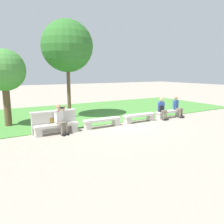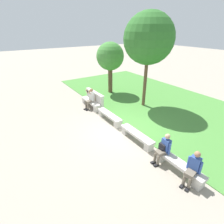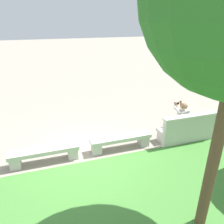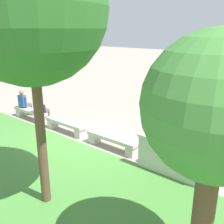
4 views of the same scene
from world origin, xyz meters
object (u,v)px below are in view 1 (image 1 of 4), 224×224
at_px(bench_mid, 139,117).
at_px(person_companion, 177,106).
at_px(bench_main, 56,127).
at_px(bench_near, 102,121).
at_px(backpack, 161,109).
at_px(bench_far, 170,113).
at_px(tree_behind_wall, 4,71).
at_px(person_distant, 162,108).
at_px(person_photographer, 60,118).
at_px(tree_left_background, 67,46).

relative_size(bench_mid, person_companion, 1.55).
height_order(bench_main, bench_near, same).
bearing_deg(backpack, person_companion, -0.99).
distance_m(bench_far, backpack, 0.85).
bearing_deg(backpack, bench_near, 179.37).
height_order(bench_main, bench_mid, same).
xyz_separation_m(bench_near, tree_behind_wall, (-4.03, 2.68, 2.49)).
xyz_separation_m(bench_near, bench_mid, (2.32, 0.00, 0.00)).
distance_m(bench_main, person_distant, 6.27).
relative_size(bench_main, bench_near, 1.00).
bearing_deg(bench_near, person_distant, -0.96).
bearing_deg(bench_near, backpack, -0.63).
distance_m(person_photographer, person_companion, 7.33).
distance_m(tree_behind_wall, tree_left_background, 3.73).
relative_size(person_distant, person_companion, 1.00).
xyz_separation_m(bench_main, person_distant, (6.26, -0.07, 0.37)).
xyz_separation_m(person_distant, tree_left_background, (-4.53, 3.18, 3.53)).
height_order(bench_main, bench_far, same).
relative_size(backpack, tree_left_background, 0.08).
bearing_deg(bench_far, person_companion, -7.04).
distance_m(bench_mid, person_distant, 1.65).
distance_m(bench_main, bench_near, 2.32).
bearing_deg(tree_behind_wall, person_photographer, -55.82).
xyz_separation_m(bench_near, tree_left_background, (-0.59, 3.11, 3.90)).
height_order(bench_main, person_photographer, person_photographer).
xyz_separation_m(bench_main, bench_far, (6.97, 0.00, 0.00)).
xyz_separation_m(person_photographer, person_distant, (6.09, 0.01, -0.06)).
bearing_deg(tree_behind_wall, bench_mid, -22.86).
relative_size(person_companion, tree_behind_wall, 0.33).
bearing_deg(person_companion, bench_mid, 178.69).
distance_m(person_companion, backpack, 1.31).
height_order(person_photographer, person_distant, person_photographer).
bearing_deg(bench_far, tree_behind_wall, 162.85).
bearing_deg(bench_main, bench_mid, 0.00).
bearing_deg(tree_behind_wall, tree_left_background, 7.25).
relative_size(bench_mid, backpack, 4.57).
bearing_deg(person_distant, tree_behind_wall, 160.98).
distance_m(bench_main, tree_left_background, 5.28).
distance_m(bench_mid, bench_far, 2.32).
xyz_separation_m(bench_far, tree_behind_wall, (-8.67, 2.68, 2.49)).
xyz_separation_m(bench_main, backpack, (6.19, -0.04, 0.33)).
relative_size(bench_mid, tree_left_background, 0.34).
xyz_separation_m(bench_far, person_distant, (-0.72, -0.07, 0.37)).
bearing_deg(tree_left_background, person_companion, -28.86).
height_order(bench_far, person_photographer, person_photographer).
distance_m(backpack, tree_left_background, 6.53).
height_order(person_photographer, tree_behind_wall, tree_behind_wall).
bearing_deg(person_photographer, tree_behind_wall, 124.18).
bearing_deg(backpack, bench_mid, 178.42).
relative_size(bench_main, bench_mid, 1.00).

